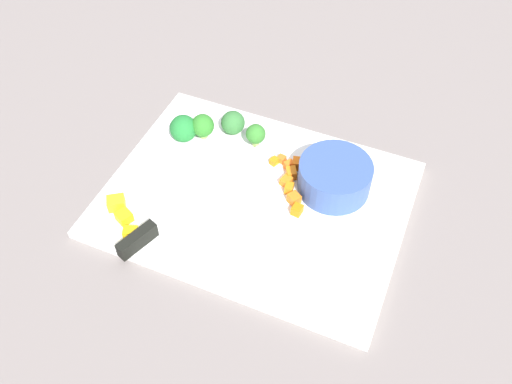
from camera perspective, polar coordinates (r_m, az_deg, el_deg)
name	(u,v)px	position (r m, az deg, el deg)	size (l,w,h in m)	color
ground_plane	(256,202)	(0.81, 0.00, -1.00)	(4.00, 4.00, 0.00)	slate
cutting_board	(256,199)	(0.81, 0.00, -0.73)	(0.43, 0.33, 0.01)	white
prep_bowl	(335,177)	(0.80, 8.19, 1.55)	(0.11, 0.11, 0.05)	#375292
chef_knife	(179,210)	(0.78, -7.98, -1.83)	(0.13, 0.33, 0.02)	silver
carrot_dice_0	(303,161)	(0.84, 4.97, 3.20)	(0.01, 0.01, 0.01)	orange
carrot_dice_1	(294,199)	(0.79, 3.98, -0.70)	(0.02, 0.02, 0.02)	orange
carrot_dice_2	(275,161)	(0.84, 1.96, 3.20)	(0.01, 0.01, 0.01)	orange
carrot_dice_3	(291,173)	(0.82, 3.68, 1.98)	(0.02, 0.01, 0.01)	orange
carrot_dice_4	(289,165)	(0.84, 3.45, 2.83)	(0.01, 0.01, 0.01)	orange
carrot_dice_5	(289,188)	(0.80, 3.47, 0.39)	(0.02, 0.01, 0.01)	orange
carrot_dice_6	(286,181)	(0.81, 3.18, 1.14)	(0.02, 0.01, 0.01)	orange
carrot_dice_7	(282,159)	(0.84, 2.67, 3.46)	(0.01, 0.01, 0.01)	orange
carrot_dice_8	(298,164)	(0.84, 4.39, 2.94)	(0.02, 0.02, 0.02)	orange
carrot_dice_9	(297,210)	(0.78, 4.30, -1.87)	(0.02, 0.01, 0.01)	orange
pepper_dice_0	(124,217)	(0.79, -13.57, -2.52)	(0.02, 0.02, 0.01)	yellow
pepper_dice_1	(131,233)	(0.77, -12.91, -4.14)	(0.02, 0.02, 0.01)	yellow
pepper_dice_2	(132,240)	(0.76, -12.77, -4.94)	(0.02, 0.01, 0.01)	yellow
pepper_dice_3	(116,203)	(0.81, -14.35, -1.12)	(0.02, 0.02, 0.02)	yellow
broccoli_floret_0	(203,126)	(0.87, -5.57, 6.88)	(0.04, 0.04, 0.04)	#84AE55
broccoli_floret_1	(233,123)	(0.88, -2.41, 7.20)	(0.04, 0.04, 0.04)	#96B159
broccoli_floret_2	(256,134)	(0.86, -0.03, 6.03)	(0.03, 0.03, 0.04)	#96AF59
broccoli_floret_3	(183,129)	(0.88, -7.56, 6.57)	(0.04, 0.04, 0.04)	#8CB155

